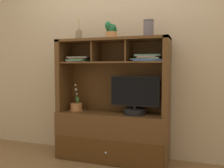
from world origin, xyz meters
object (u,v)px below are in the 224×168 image
object	(u,v)px
potted_orchid	(76,107)
potted_succulent	(111,31)
ceramic_vase	(149,28)
magazine_stack_centre	(148,58)
diffuser_bottle	(79,35)
media_console	(112,122)
magazine_stack_left	(79,59)
tv_monitor	(135,99)

from	to	relation	value
potted_orchid	potted_succulent	xyz separation A→B (m)	(0.46, -0.02, 0.91)
potted_succulent	ceramic_vase	bearing A→B (deg)	0.95
potted_orchid	magazine_stack_centre	world-z (taller)	magazine_stack_centre
diffuser_bottle	potted_succulent	world-z (taller)	diffuser_bottle
media_console	magazine_stack_left	xyz separation A→B (m)	(-0.40, -0.04, 0.74)
diffuser_bottle	potted_succulent	size ratio (longest dim) A/B	1.36
media_console	magazine_stack_left	world-z (taller)	media_console
magazine_stack_centre	ceramic_vase	bearing A→B (deg)	76.71
tv_monitor	magazine_stack_centre	world-z (taller)	magazine_stack_centre
potted_orchid	magazine_stack_left	bearing A→B (deg)	-28.40
potted_orchid	potted_succulent	bearing A→B (deg)	-3.03
tv_monitor	diffuser_bottle	xyz separation A→B (m)	(-0.71, 0.02, 0.75)
potted_succulent	potted_orchid	bearing A→B (deg)	176.97
ceramic_vase	potted_succulent	bearing A→B (deg)	-179.05
magazine_stack_left	potted_succulent	xyz separation A→B (m)	(0.40, 0.01, 0.32)
media_console	diffuser_bottle	world-z (taller)	diffuser_bottle
potted_succulent	ceramic_vase	size ratio (longest dim) A/B	1.01
diffuser_bottle	magazine_stack_left	bearing A→B (deg)	-59.10
magazine_stack_left	tv_monitor	bearing A→B (deg)	1.97
tv_monitor	potted_orchid	bearing A→B (deg)	179.09
magazine_stack_centre	potted_orchid	bearing A→B (deg)	177.84
potted_orchid	ceramic_vase	bearing A→B (deg)	-1.11
media_console	magazine_stack_left	distance (m)	0.85
media_console	ceramic_vase	bearing A→B (deg)	-3.57
potted_succulent	media_console	bearing A→B (deg)	82.82
potted_orchid	magazine_stack_left	size ratio (longest dim) A/B	1.20
media_console	diffuser_bottle	size ratio (longest dim) A/B	5.45
magazine_stack_centre	potted_succulent	xyz separation A→B (m)	(-0.43, 0.01, 0.32)
magazine_stack_centre	diffuser_bottle	size ratio (longest dim) A/B	1.32
potted_orchid	diffuser_bottle	size ratio (longest dim) A/B	1.26
ceramic_vase	potted_orchid	bearing A→B (deg)	178.89
media_console	potted_orchid	size ratio (longest dim) A/B	4.32
magazine_stack_left	diffuser_bottle	distance (m)	0.30
tv_monitor	magazine_stack_left	xyz separation A→B (m)	(-0.68, -0.02, 0.46)
magazine_stack_left	ceramic_vase	world-z (taller)	ceramic_vase
media_console	potted_succulent	xyz separation A→B (m)	(-0.00, -0.03, 1.07)
magazine_stack_centre	media_console	bearing A→B (deg)	174.21
tv_monitor	ceramic_vase	world-z (taller)	ceramic_vase
media_console	magazine_stack_centre	size ratio (longest dim) A/B	4.13
tv_monitor	magazine_stack_left	size ratio (longest dim) A/B	2.04
media_console	magazine_stack_left	bearing A→B (deg)	-173.66
tv_monitor	ceramic_vase	xyz separation A→B (m)	(0.15, -0.01, 0.79)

